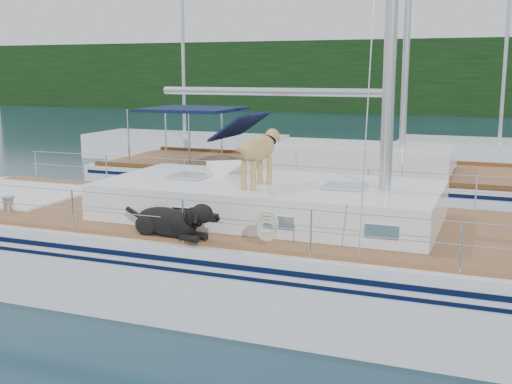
% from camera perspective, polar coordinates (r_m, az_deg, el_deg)
% --- Properties ---
extents(ground, '(120.00, 120.00, 0.00)m').
position_cam_1_polar(ground, '(10.75, -2.90, -8.41)').
color(ground, black).
rests_on(ground, ground).
extents(tree_line, '(90.00, 3.00, 6.00)m').
position_cam_1_polar(tree_line, '(54.42, 17.15, 9.74)').
color(tree_line, black).
rests_on(tree_line, ground).
extents(shore_bank, '(92.00, 1.00, 1.20)m').
position_cam_1_polar(shore_bank, '(55.69, 17.11, 7.28)').
color(shore_bank, '#595147').
rests_on(shore_bank, ground).
extents(main_sailboat, '(12.00, 3.88, 14.01)m').
position_cam_1_polar(main_sailboat, '(10.51, -2.49, -5.00)').
color(main_sailboat, white).
rests_on(main_sailboat, ground).
extents(neighbor_sailboat, '(11.00, 3.50, 13.30)m').
position_cam_1_polar(neighbor_sailboat, '(16.46, 4.80, 0.57)').
color(neighbor_sailboat, white).
rests_on(neighbor_sailboat, ground).
extents(bg_boat_west, '(8.00, 3.00, 11.65)m').
position_cam_1_polar(bg_boat_west, '(26.43, -6.32, 4.00)').
color(bg_boat_west, white).
rests_on(bg_boat_west, ground).
extents(bg_boat_center, '(7.20, 3.00, 11.65)m').
position_cam_1_polar(bg_boat_center, '(25.44, 20.75, 3.12)').
color(bg_boat_center, white).
rests_on(bg_boat_center, ground).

